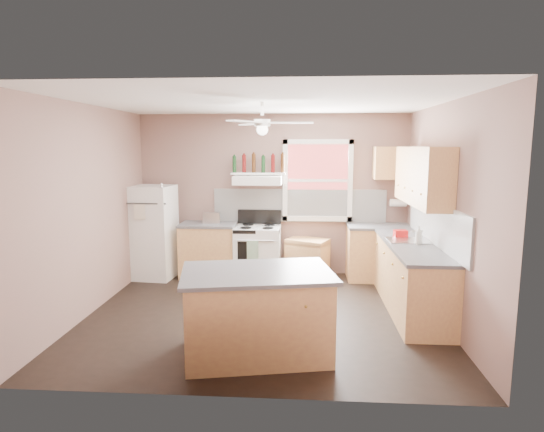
# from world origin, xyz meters

# --- Properties ---
(floor) EXTENTS (4.50, 4.50, 0.00)m
(floor) POSITION_xyz_m (0.00, 0.00, 0.00)
(floor) COLOR black
(floor) RESTS_ON ground
(ceiling) EXTENTS (4.50, 4.50, 0.00)m
(ceiling) POSITION_xyz_m (0.00, 0.00, 2.70)
(ceiling) COLOR white
(ceiling) RESTS_ON ground
(wall_back) EXTENTS (4.50, 0.05, 2.70)m
(wall_back) POSITION_xyz_m (0.00, 2.02, 1.35)
(wall_back) COLOR #7C5E54
(wall_back) RESTS_ON ground
(wall_right) EXTENTS (0.05, 4.00, 2.70)m
(wall_right) POSITION_xyz_m (2.27, 0.00, 1.35)
(wall_right) COLOR #7C5E54
(wall_right) RESTS_ON ground
(wall_left) EXTENTS (0.05, 4.00, 2.70)m
(wall_left) POSITION_xyz_m (-2.27, 0.00, 1.35)
(wall_left) COLOR #7C5E54
(wall_left) RESTS_ON ground
(backsplash_back) EXTENTS (2.90, 0.03, 0.55)m
(backsplash_back) POSITION_xyz_m (0.45, 1.99, 1.18)
(backsplash_back) COLOR white
(backsplash_back) RESTS_ON wall_back
(backsplash_right) EXTENTS (0.03, 2.60, 0.55)m
(backsplash_right) POSITION_xyz_m (2.23, 0.30, 1.18)
(backsplash_right) COLOR white
(backsplash_right) RESTS_ON wall_right
(window_view) EXTENTS (1.00, 0.02, 1.20)m
(window_view) POSITION_xyz_m (0.75, 1.98, 1.60)
(window_view) COLOR maroon
(window_view) RESTS_ON wall_back
(window_frame) EXTENTS (1.16, 0.07, 1.36)m
(window_frame) POSITION_xyz_m (0.75, 1.96, 1.60)
(window_frame) COLOR white
(window_frame) RESTS_ON wall_back
(refrigerator) EXTENTS (0.71, 0.69, 1.53)m
(refrigerator) POSITION_xyz_m (-1.95, 1.56, 0.77)
(refrigerator) COLOR white
(refrigerator) RESTS_ON floor
(base_cabinet_left) EXTENTS (0.90, 0.60, 0.86)m
(base_cabinet_left) POSITION_xyz_m (-1.06, 1.70, 0.43)
(base_cabinet_left) COLOR #BA7D4D
(base_cabinet_left) RESTS_ON floor
(counter_left) EXTENTS (0.92, 0.62, 0.04)m
(counter_left) POSITION_xyz_m (-1.06, 1.70, 0.88)
(counter_left) COLOR #49494C
(counter_left) RESTS_ON base_cabinet_left
(toaster) EXTENTS (0.30, 0.19, 0.18)m
(toaster) POSITION_xyz_m (-1.00, 1.71, 0.99)
(toaster) COLOR silver
(toaster) RESTS_ON counter_left
(stove) EXTENTS (0.74, 0.65, 0.86)m
(stove) POSITION_xyz_m (-0.22, 1.65, 0.43)
(stove) COLOR white
(stove) RESTS_ON floor
(range_hood) EXTENTS (0.78, 0.50, 0.14)m
(range_hood) POSITION_xyz_m (-0.23, 1.75, 1.62)
(range_hood) COLOR white
(range_hood) RESTS_ON wall_back
(bottle_shelf) EXTENTS (0.90, 0.26, 0.03)m
(bottle_shelf) POSITION_xyz_m (-0.23, 1.87, 1.72)
(bottle_shelf) COLOR white
(bottle_shelf) RESTS_ON range_hood
(cart) EXTENTS (0.77, 0.66, 0.65)m
(cart) POSITION_xyz_m (0.59, 1.75, 0.32)
(cart) COLOR #BA7D4D
(cart) RESTS_ON floor
(base_cabinet_corner) EXTENTS (1.00, 0.60, 0.86)m
(base_cabinet_corner) POSITION_xyz_m (1.75, 1.70, 0.43)
(base_cabinet_corner) COLOR #BA7D4D
(base_cabinet_corner) RESTS_ON floor
(base_cabinet_right) EXTENTS (0.60, 2.20, 0.86)m
(base_cabinet_right) POSITION_xyz_m (1.95, 0.30, 0.43)
(base_cabinet_right) COLOR #BA7D4D
(base_cabinet_right) RESTS_ON floor
(counter_corner) EXTENTS (1.02, 0.62, 0.04)m
(counter_corner) POSITION_xyz_m (1.75, 1.70, 0.88)
(counter_corner) COLOR #49494C
(counter_corner) RESTS_ON base_cabinet_corner
(counter_right) EXTENTS (0.62, 2.22, 0.04)m
(counter_right) POSITION_xyz_m (1.94, 0.30, 0.88)
(counter_right) COLOR #49494C
(counter_right) RESTS_ON base_cabinet_right
(sink) EXTENTS (0.55, 0.45, 0.03)m
(sink) POSITION_xyz_m (1.94, 0.50, 0.90)
(sink) COLOR silver
(sink) RESTS_ON counter_right
(faucet) EXTENTS (0.03, 0.03, 0.14)m
(faucet) POSITION_xyz_m (2.10, 0.50, 0.97)
(faucet) COLOR silver
(faucet) RESTS_ON sink
(upper_cabinet_right) EXTENTS (0.33, 1.80, 0.76)m
(upper_cabinet_right) POSITION_xyz_m (2.08, 0.50, 1.78)
(upper_cabinet_right) COLOR #BA7D4D
(upper_cabinet_right) RESTS_ON wall_right
(upper_cabinet_corner) EXTENTS (0.60, 0.33, 0.52)m
(upper_cabinet_corner) POSITION_xyz_m (1.95, 1.83, 1.90)
(upper_cabinet_corner) COLOR #BA7D4D
(upper_cabinet_corner) RESTS_ON wall_back
(paper_towel) EXTENTS (0.26, 0.12, 0.12)m
(paper_towel) POSITION_xyz_m (2.07, 1.86, 1.25)
(paper_towel) COLOR white
(paper_towel) RESTS_ON wall_back
(island) EXTENTS (1.59, 1.17, 0.86)m
(island) POSITION_xyz_m (0.04, -1.15, 0.43)
(island) COLOR #BA7D4D
(island) RESTS_ON floor
(island_top) EXTENTS (1.69, 1.27, 0.04)m
(island_top) POSITION_xyz_m (0.04, -1.15, 0.88)
(island_top) COLOR #49494C
(island_top) RESTS_ON island
(ceiling_fan_hub) EXTENTS (0.20, 0.20, 0.08)m
(ceiling_fan_hub) POSITION_xyz_m (0.00, 0.00, 2.45)
(ceiling_fan_hub) COLOR white
(ceiling_fan_hub) RESTS_ON ceiling
(soap_bottle) EXTENTS (0.12, 0.12, 0.24)m
(soap_bottle) POSITION_xyz_m (2.02, 0.27, 1.02)
(soap_bottle) COLOR silver
(soap_bottle) RESTS_ON counter_right
(red_caddy) EXTENTS (0.19, 0.14, 0.10)m
(red_caddy) POSITION_xyz_m (1.89, 0.74, 0.95)
(red_caddy) COLOR red
(red_caddy) RESTS_ON counter_right
(wine_bottles) EXTENTS (0.86, 0.06, 0.31)m
(wine_bottles) POSITION_xyz_m (-0.22, 1.87, 1.88)
(wine_bottles) COLOR #143819
(wine_bottles) RESTS_ON bottle_shelf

